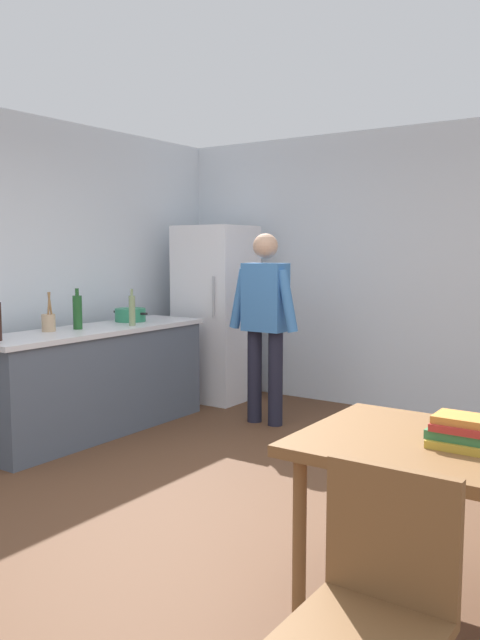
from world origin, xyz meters
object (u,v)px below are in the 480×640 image
object	(u,v)px
bottle_vinegar_tall	(132,310)
dining_table	(469,465)
person	(265,315)
book_stack	(461,432)
refrigerator	(216,313)
bottle_wine_green	(78,312)
utensil_jar	(49,322)
cooking_pot	(130,315)
chair	(376,601)

from	to	relation	value
bottle_vinegar_tall	dining_table	bearing A→B (deg)	-23.40
person	book_stack	xyz separation A→B (m)	(2.32, -2.17, -0.17)
refrigerator	person	size ratio (longest dim) A/B	1.06
bottle_wine_green	utensil_jar	bearing A→B (deg)	-109.62
person	bottle_wine_green	size ratio (longest dim) A/B	5.00
dining_table	cooking_pot	size ratio (longest dim) A/B	3.50
chair	utensil_jar	distance (m)	3.94
person	utensil_jar	distance (m)	1.84
dining_table	bottle_vinegar_tall	xyz separation A→B (m)	(-3.25, 1.41, 0.36)
chair	bottle_vinegar_tall	bearing A→B (deg)	149.15
chair	cooking_pot	world-z (taller)	cooking_pot
utensil_jar	dining_table	bearing A→B (deg)	-11.74
refrigerator	bottle_wine_green	xyz separation A→B (m)	(-0.14, -1.73, 0.15)
chair	bottle_wine_green	xyz separation A→B (m)	(-3.44, 1.93, 0.51)
person	bottle_vinegar_tall	distance (m)	1.17
cooking_pot	bottle_vinegar_tall	size ratio (longest dim) A/B	1.25
person	chair	size ratio (longest dim) A/B	1.87
dining_table	book_stack	xyz separation A→B (m)	(-0.03, -0.02, 0.14)
dining_table	chair	xyz separation A→B (m)	(-0.00, -0.97, -0.14)
chair	utensil_jar	world-z (taller)	utensil_jar
chair	book_stack	bearing A→B (deg)	97.20
cooking_pot	bottle_wine_green	bearing A→B (deg)	-85.59
cooking_pot	bottle_wine_green	xyz separation A→B (m)	(0.05, -0.67, 0.09)
book_stack	chair	bearing A→B (deg)	-88.11
person	bottle_vinegar_tall	world-z (taller)	person
cooking_pot	utensil_jar	distance (m)	0.91
utensil_jar	bottle_vinegar_tall	distance (m)	0.73
refrigerator	person	world-z (taller)	refrigerator
utensil_jar	bottle_wine_green	size ratio (longest dim) A/B	0.94
cooking_pot	bottle_vinegar_tall	distance (m)	0.35
refrigerator	bottle_wine_green	size ratio (longest dim) A/B	5.29
dining_table	chair	bearing A→B (deg)	-90.00
chair	person	bearing A→B (deg)	132.34
refrigerator	bottle_wine_green	world-z (taller)	refrigerator
dining_table	utensil_jar	world-z (taller)	utensil_jar
cooking_pot	bottle_vinegar_tall	xyz separation A→B (m)	(0.25, -0.23, 0.08)
chair	cooking_pot	size ratio (longest dim) A/B	2.28
utensil_jar	book_stack	bearing A→B (deg)	-12.15
bottle_vinegar_tall	bottle_wine_green	xyz separation A→B (m)	(-0.20, -0.44, 0.01)
cooking_pot	chair	bearing A→B (deg)	-36.72
dining_table	bottle_wine_green	distance (m)	3.60
utensil_jar	bottle_vinegar_tall	size ratio (longest dim) A/B	1.00
person	utensil_jar	bearing A→B (deg)	-129.79
chair	bottle_wine_green	distance (m)	3.98
cooking_pot	bottle_wine_green	world-z (taller)	bottle_wine_green
bottle_vinegar_tall	chair	bearing A→B (deg)	-36.16
refrigerator	book_stack	world-z (taller)	refrigerator
utensil_jar	bottle_wine_green	distance (m)	0.26
bottle_vinegar_tall	bottle_wine_green	world-z (taller)	bottle_wine_green
refrigerator	book_stack	distance (m)	4.25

